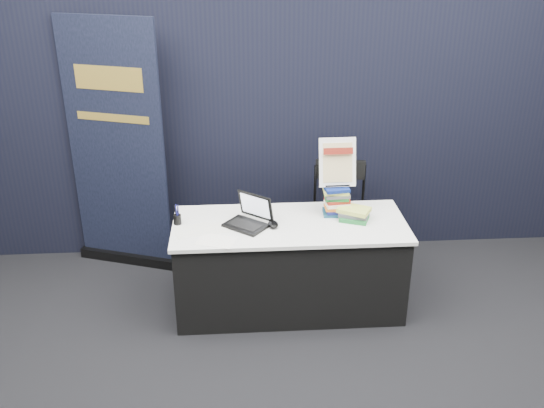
{
  "coord_description": "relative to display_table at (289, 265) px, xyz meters",
  "views": [
    {
      "loc": [
        -0.42,
        -3.6,
        2.83
      ],
      "look_at": [
        -0.14,
        0.55,
        0.92
      ],
      "focal_mm": 40.0,
      "sensor_mm": 36.0,
      "label": 1
    }
  ],
  "objects": [
    {
      "name": "floor",
      "position": [
        0.0,
        -0.55,
        -0.38
      ],
      "size": [
        8.0,
        8.0,
        0.0
      ],
      "primitive_type": "plane",
      "color": "black",
      "rests_on": "ground"
    },
    {
      "name": "wall_back",
      "position": [
        0.0,
        3.45,
        1.37
      ],
      "size": [
        8.0,
        0.02,
        3.5
      ],
      "primitive_type": "cube",
      "color": "#AEAAA4",
      "rests_on": "floor"
    },
    {
      "name": "drape_partition",
      "position": [
        0.0,
        1.05,
        0.82
      ],
      "size": [
        6.0,
        0.08,
        2.4
      ],
      "primitive_type": "cube",
      "color": "black",
      "rests_on": "floor"
    },
    {
      "name": "display_table",
      "position": [
        0.0,
        0.0,
        0.0
      ],
      "size": [
        1.8,
        0.75,
        0.75
      ],
      "color": "black",
      "rests_on": "floor"
    },
    {
      "name": "laptop",
      "position": [
        -0.34,
        0.0,
        0.43
      ],
      "size": [
        0.37,
        0.4,
        0.23
      ],
      "rotation": [
        0.0,
        0.0,
        -0.68
      ],
      "color": "black",
      "rests_on": "display_table"
    },
    {
      "name": "mouse",
      "position": [
        -0.13,
        -0.05,
        0.39
      ],
      "size": [
        0.09,
        0.13,
        0.04
      ],
      "primitive_type": "ellipsoid",
      "rotation": [
        0.0,
        0.0,
        0.07
      ],
      "color": "black",
      "rests_on": "display_table"
    },
    {
      "name": "brochure_left",
      "position": [
        -0.73,
        -0.08,
        0.38
      ],
      "size": [
        0.32,
        0.27,
        0.0
      ],
      "primitive_type": "cube",
      "rotation": [
        0.0,
        0.0,
        0.31
      ],
      "color": "white",
      "rests_on": "display_table"
    },
    {
      "name": "brochure_mid",
      "position": [
        -0.56,
        -0.25,
        0.38
      ],
      "size": [
        0.31,
        0.27,
        0.0
      ],
      "primitive_type": "cube",
      "rotation": [
        0.0,
        0.0,
        -0.34
      ],
      "color": "white",
      "rests_on": "display_table"
    },
    {
      "name": "brochure_right",
      "position": [
        -0.61,
        -0.05,
        0.38
      ],
      "size": [
        0.29,
        0.23,
        0.0
      ],
      "primitive_type": "cube",
      "rotation": [
        0.0,
        0.0,
        0.16
      ],
      "color": "silver",
      "rests_on": "display_table"
    },
    {
      "name": "pen_cup",
      "position": [
        -0.86,
        0.04,
        0.41
      ],
      "size": [
        0.08,
        0.08,
        0.08
      ],
      "primitive_type": "cylinder",
      "rotation": [
        0.0,
        0.0,
        -0.38
      ],
      "color": "black",
      "rests_on": "display_table"
    },
    {
      "name": "book_stack_tall",
      "position": [
        0.38,
        0.14,
        0.49
      ],
      "size": [
        0.2,
        0.15,
        0.23
      ],
      "rotation": [
        0.0,
        0.0,
        0.04
      ],
      "color": "navy",
      "rests_on": "display_table"
    },
    {
      "name": "book_stack_short",
      "position": [
        0.51,
        0.03,
        0.42
      ],
      "size": [
        0.27,
        0.25,
        0.1
      ],
      "rotation": [
        0.0,
        0.0,
        -0.44
      ],
      "color": "#1D6F30",
      "rests_on": "display_table"
    },
    {
      "name": "info_sign",
      "position": [
        0.38,
        0.17,
        0.79
      ],
      "size": [
        0.29,
        0.14,
        0.39
      ],
      "rotation": [
        0.0,
        0.0,
        0.02
      ],
      "color": "black",
      "rests_on": "book_stack_tall"
    },
    {
      "name": "pullup_banner",
      "position": [
        -1.41,
        0.82,
        0.6
      ],
      "size": [
        0.91,
        0.4,
        2.2
      ],
      "rotation": [
        0.0,
        0.0,
        -0.34
      ],
      "color": "black",
      "rests_on": "floor"
    },
    {
      "name": "stacking_chair",
      "position": [
        0.5,
        0.51,
        0.18
      ],
      "size": [
        0.51,
        0.51,
        1.0
      ],
      "rotation": [
        0.0,
        0.0,
        -0.13
      ],
      "color": "black",
      "rests_on": "floor"
    }
  ]
}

